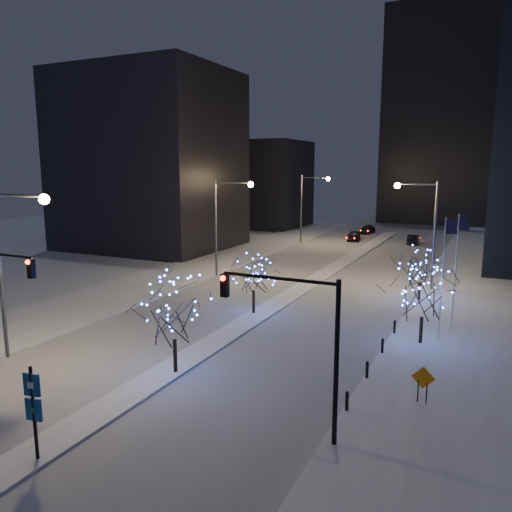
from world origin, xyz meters
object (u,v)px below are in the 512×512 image
Objects in this scene: car_far at (367,230)px; wayfinding_sign at (33,404)px; construction_sign at (423,381)px; street_lamp_w_near at (11,252)px; street_lamp_w_far at (308,200)px; holiday_tree_median_far at (254,275)px; street_lamp_east at (425,221)px; holiday_tree_plaza_near at (423,294)px; street_lamp_w_mid at (225,214)px; holiday_tree_plaza_far at (421,267)px; car_near at (354,236)px; car_mid at (413,239)px; holiday_tree_median_near at (174,312)px; traffic_signal_east at (300,330)px.

wayfinding_sign is at bearing -80.12° from car_far.
wayfinding_sign is 2.15× the size of construction_sign.
construction_sign is at bearing -67.90° from car_far.
street_lamp_w_near and street_lamp_w_far have the same top height.
street_lamp_east is at bearing 52.45° from holiday_tree_median_far.
holiday_tree_plaza_near is at bearing -82.64° from street_lamp_east.
street_lamp_w_mid is 2.27× the size of holiday_tree_plaza_far.
car_near is 45.89m from holiday_tree_plaza_near.
street_lamp_w_mid is 24.45m from holiday_tree_plaza_near.
car_mid is 0.81× the size of holiday_tree_median_near.
holiday_tree_median_near is 1.16× the size of holiday_tree_median_far.
car_near is at bearing 84.61° from wayfinding_sign.
wayfinding_sign is at bearing -120.34° from holiday_tree_plaza_near.
street_lamp_east reaches higher than traffic_signal_east.
wayfinding_sign is at bearing -108.15° from holiday_tree_plaza_far.
street_lamp_w_far is 2.22× the size of holiday_tree_median_far.
holiday_tree_plaza_near reaches higher than car_mid.
street_lamp_w_near reaches higher than holiday_tree_plaza_far.
street_lamp_east is (19.02, 28.00, -0.05)m from street_lamp_w_near.
traffic_signal_east is 1.38× the size of holiday_tree_plaza_near.
street_lamp_w_near is at bearing -88.01° from car_far.
holiday_tree_plaza_near is at bearing 77.38° from traffic_signal_east.
street_lamp_w_mid is (0.00, 25.00, 0.00)m from street_lamp_w_near.
car_far is at bearing 108.78° from holiday_tree_plaza_far.
wayfinding_sign is 17.04m from construction_sign.
street_lamp_w_near is 58.55m from car_mid.
car_mid is 33.31m from holiday_tree_plaza_far.
holiday_tree_median_far reaches higher than holiday_tree_plaza_far.
street_lamp_w_far reaches higher than traffic_signal_east.
street_lamp_w_mid is 25.00m from street_lamp_w_far.
car_mid is 1.09× the size of wayfinding_sign.
wayfinding_sign reaches higher than car_near.
holiday_tree_plaza_near is (1.96, -15.16, -3.07)m from street_lamp_east.
traffic_signal_east is 1.53× the size of car_far.
traffic_signal_east is at bearing -70.68° from street_lamp_w_far.
street_lamp_w_near is at bearing -166.39° from holiday_tree_median_near.
street_lamp_w_mid is at bearing 149.91° from holiday_tree_plaza_near.
street_lamp_w_mid is at bearing 112.56° from holiday_tree_median_near.
holiday_tree_plaza_near is 1.15× the size of holiday_tree_plaza_far.
holiday_tree_median_near reaches higher than holiday_tree_median_far.
traffic_signal_east is (-1.14, -29.00, -1.69)m from street_lamp_east.
car_far is at bearing -46.95° from car_mid.
street_lamp_w_near is at bearing -104.40° from car_near.
car_mid is 0.93× the size of car_far.
traffic_signal_east is 24.80m from holiday_tree_plaza_far.
car_mid is 63.65m from wayfinding_sign.
street_lamp_w_mid reaches higher than car_far.
street_lamp_w_near is at bearing -124.19° from street_lamp_east.
car_near is 8.78m from car_mid.
street_lamp_east is at bearing 69.56° from holiday_tree_median_near.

